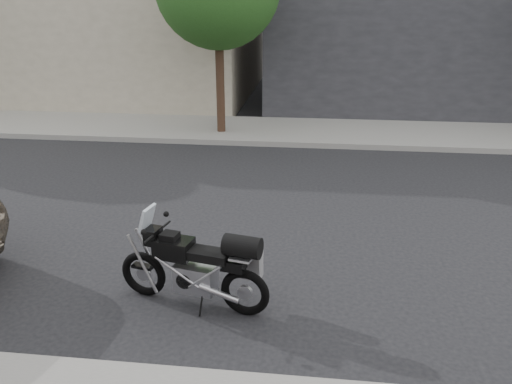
# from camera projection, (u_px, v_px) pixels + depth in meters

# --- Properties ---
(ground) EXTENTS (120.00, 120.00, 0.00)m
(ground) POSITION_uv_depth(u_px,v_px,m) (271.00, 224.00, 8.99)
(ground) COLOR black
(ground) RESTS_ON ground
(far_sidewalk) EXTENTS (44.00, 3.00, 0.15)m
(far_sidewalk) POSITION_uv_depth(u_px,v_px,m) (290.00, 131.00, 14.98)
(far_sidewalk) COLOR gray
(far_sidewalk) RESTS_ON ground
(far_building_dark) EXTENTS (16.00, 11.00, 7.00)m
(far_building_dark) POSITION_uv_depth(u_px,v_px,m) (481.00, 7.00, 19.47)
(far_building_dark) COLOR #28282D
(far_building_dark) RESTS_ON ground
(motorcycle) EXTENTS (2.09, 0.77, 1.33)m
(motorcycle) POSITION_uv_depth(u_px,v_px,m) (202.00, 267.00, 6.42)
(motorcycle) COLOR black
(motorcycle) RESTS_ON ground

